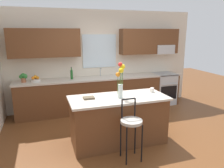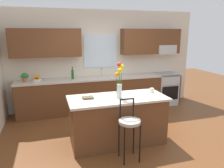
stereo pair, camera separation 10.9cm
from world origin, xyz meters
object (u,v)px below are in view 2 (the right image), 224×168
object	(u,v)px
kitchen_island	(118,120)
fruit_bowl_oranges	(37,79)
oven_range	(165,89)
potted_plant_small	(25,77)
bottle_olive_oil	(73,74)
flower_vase	(119,79)
mug_ceramic	(152,90)
bar_stool_near	(129,124)
cookbook	(88,98)

from	to	relation	value
kitchen_island	fruit_bowl_oranges	bearing A→B (deg)	128.68
oven_range	potted_plant_small	world-z (taller)	potted_plant_small
oven_range	fruit_bowl_oranges	bearing A→B (deg)	179.53
oven_range	bottle_olive_oil	distance (m)	2.79
flower_vase	mug_ceramic	world-z (taller)	flower_vase
flower_vase	fruit_bowl_oranges	bearing A→B (deg)	127.99
oven_range	flower_vase	bearing A→B (deg)	-137.64
flower_vase	fruit_bowl_oranges	distance (m)	2.48
bar_stool_near	mug_ceramic	xyz separation A→B (m)	(0.76, 0.73, 0.33)
mug_ceramic	cookbook	bearing A→B (deg)	-178.44
kitchen_island	cookbook	size ratio (longest dim) A/B	9.25
flower_vase	fruit_bowl_oranges	size ratio (longest dim) A/B	2.76
bar_stool_near	fruit_bowl_oranges	xyz separation A→B (m)	(-1.50, 2.50, 0.34)
bar_stool_near	fruit_bowl_oranges	world-z (taller)	fruit_bowl_oranges
kitchen_island	cookbook	xyz separation A→B (m)	(-0.55, 0.08, 0.47)
cookbook	fruit_bowl_oranges	xyz separation A→B (m)	(-0.95, 1.80, 0.04)
potted_plant_small	cookbook	bearing A→B (deg)	-55.76
bar_stool_near	cookbook	xyz separation A→B (m)	(-0.55, 0.70, 0.30)
flower_vase	mug_ceramic	distance (m)	0.83
cookbook	fruit_bowl_oranges	world-z (taller)	fruit_bowl_oranges
oven_range	potted_plant_small	bearing A→B (deg)	179.64
mug_ceramic	cookbook	distance (m)	1.32
fruit_bowl_oranges	bottle_olive_oil	world-z (taller)	bottle_olive_oil
kitchen_island	bar_stool_near	xyz separation A→B (m)	(0.00, -0.62, 0.17)
flower_vase	bottle_olive_oil	size ratio (longest dim) A/B	2.07
potted_plant_small	bar_stool_near	bearing A→B (deg)	-54.54
kitchen_island	flower_vase	distance (m)	0.82
bar_stool_near	potted_plant_small	xyz separation A→B (m)	(-1.78, 2.49, 0.42)
kitchen_island	mug_ceramic	distance (m)	0.92
bar_stool_near	mug_ceramic	bearing A→B (deg)	43.84
bar_stool_near	potted_plant_small	bearing A→B (deg)	125.46
flower_vase	mug_ceramic	bearing A→B (deg)	13.20
fruit_bowl_oranges	bottle_olive_oil	xyz separation A→B (m)	(0.89, -0.01, 0.07)
kitchen_island	flower_vase	xyz separation A→B (m)	(0.01, -0.06, 0.82)
oven_range	bar_stool_near	size ratio (longest dim) A/B	0.88
oven_range	cookbook	world-z (taller)	cookbook
mug_ceramic	flower_vase	bearing A→B (deg)	-166.80
mug_ceramic	kitchen_island	bearing A→B (deg)	-171.52
oven_range	bar_stool_near	bearing A→B (deg)	-130.50
bar_stool_near	flower_vase	distance (m)	0.85
bottle_olive_oil	fruit_bowl_oranges	bearing A→B (deg)	179.68
flower_vase	bottle_olive_oil	distance (m)	2.05
cookbook	bottle_olive_oil	size ratio (longest dim) A/B	0.63
bar_stool_near	fruit_bowl_oranges	bearing A→B (deg)	121.06
bottle_olive_oil	potted_plant_small	world-z (taller)	bottle_olive_oil
bar_stool_near	bottle_olive_oil	size ratio (longest dim) A/B	3.26
kitchen_island	bar_stool_near	world-z (taller)	bar_stool_near
kitchen_island	mug_ceramic	bearing A→B (deg)	8.48
flower_vase	cookbook	size ratio (longest dim) A/B	3.32
oven_range	fruit_bowl_oranges	xyz separation A→B (m)	(-3.61, 0.03, 0.52)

